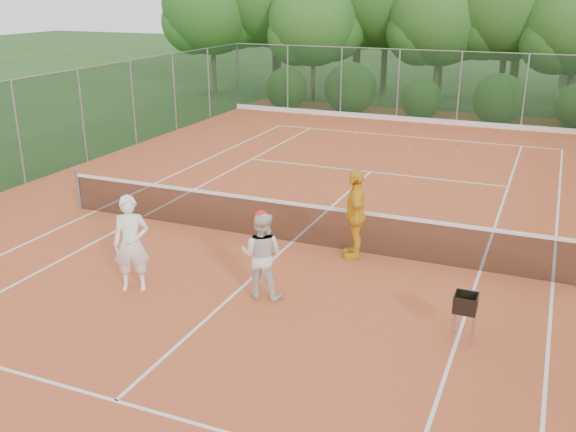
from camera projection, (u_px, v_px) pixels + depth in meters
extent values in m
plane|color=#234518|center=(292.00, 243.00, 14.45)|extent=(120.00, 120.00, 0.00)
cube|color=#C1562C|center=(292.00, 243.00, 14.45)|extent=(18.00, 36.00, 0.02)
cylinder|color=gray|center=(78.00, 189.00, 16.43)|extent=(0.10, 0.10, 1.10)
cube|color=black|center=(292.00, 223.00, 14.29)|extent=(11.87, 0.03, 0.86)
cube|color=white|center=(292.00, 203.00, 14.13)|extent=(11.87, 0.04, 0.07)
imported|color=white|center=(131.00, 244.00, 11.92)|extent=(0.80, 0.70, 1.85)
imported|color=silver|center=(262.00, 255.00, 11.66)|extent=(0.85, 0.70, 1.64)
ellipsoid|color=red|center=(261.00, 215.00, 11.40)|extent=(0.22, 0.22, 0.14)
imported|color=yellow|center=(355.00, 214.00, 13.39)|extent=(0.80, 1.22, 1.92)
cylinder|color=gray|center=(452.00, 327.00, 10.31)|extent=(0.02, 0.02, 0.50)
cylinder|color=gray|center=(474.00, 322.00, 10.47)|extent=(0.02, 0.02, 0.50)
cube|color=black|center=(466.00, 303.00, 10.25)|extent=(0.35, 0.35, 0.29)
sphere|color=yellow|center=(357.00, 133.00, 25.22)|extent=(0.07, 0.07, 0.07)
sphere|color=gold|center=(409.00, 149.00, 22.67)|extent=(0.07, 0.07, 0.07)
sphere|color=#C4E836|center=(457.00, 152.00, 22.29)|extent=(0.07, 0.07, 0.07)
cube|color=white|center=(409.00, 137.00, 24.76)|extent=(11.03, 0.06, 0.01)
cube|color=white|center=(95.00, 211.00, 16.45)|extent=(0.06, 23.77, 0.01)
cube|color=white|center=(553.00, 283.00, 12.44)|extent=(0.06, 23.77, 0.01)
cube|color=white|center=(140.00, 218.00, 15.94)|extent=(0.06, 23.77, 0.01)
cube|color=white|center=(480.00, 272.00, 12.94)|extent=(0.06, 23.77, 0.01)
cube|color=white|center=(370.00, 172.00, 20.00)|extent=(8.23, 0.06, 0.01)
cube|color=white|center=(116.00, 401.00, 8.88)|extent=(8.23, 0.06, 0.01)
cube|color=white|center=(292.00, 242.00, 14.44)|extent=(0.06, 12.80, 0.01)
cube|color=#19381E|center=(428.00, 87.00, 26.97)|extent=(18.00, 0.02, 3.00)
cylinder|color=gray|center=(238.00, 76.00, 30.26)|extent=(0.07, 0.07, 3.00)
cylinder|color=gray|center=(238.00, 76.00, 30.26)|extent=(0.07, 0.07, 3.00)
cylinder|color=brown|center=(214.00, 58.00, 34.90)|extent=(0.26, 0.26, 3.75)
sphere|color=#2A591D|center=(211.00, 4.00, 33.97)|extent=(5.25, 5.25, 5.25)
cylinder|color=brown|center=(275.00, 51.00, 34.99)|extent=(0.30, 0.30, 4.40)
cylinder|color=brown|center=(313.00, 69.00, 32.36)|extent=(0.22, 0.22, 3.20)
sphere|color=#2A591D|center=(314.00, 20.00, 31.57)|extent=(4.48, 4.48, 4.48)
cylinder|color=brown|center=(385.00, 54.00, 33.22)|extent=(0.31, 0.31, 4.50)
cylinder|color=brown|center=(437.00, 69.00, 30.99)|extent=(0.24, 0.24, 3.50)
sphere|color=#2A591D|center=(441.00, 13.00, 30.12)|extent=(4.90, 4.90, 4.90)
cylinder|color=brown|center=(503.00, 64.00, 30.22)|extent=(0.28, 0.28, 4.10)
cylinder|color=brown|center=(571.00, 78.00, 28.20)|extent=(0.23, 0.23, 3.40)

